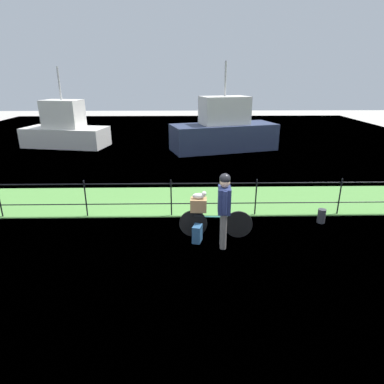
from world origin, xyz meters
The scene contains 12 objects.
ground_plane centered at (0.00, 0.00, 0.00)m, with size 60.00×60.00×0.00m, color #B2ADA3.
grass_strip centered at (0.00, 3.20, 0.01)m, with size 27.00×2.40×0.03m, color #569342.
harbor_water centered at (0.00, 10.23, 0.00)m, with size 30.00×30.00×0.00m, color #60849E.
iron_fence centered at (0.00, 2.09, 0.60)m, with size 18.04×0.04×1.02m.
bicycle_main centered at (1.06, 0.87, 0.35)m, with size 1.70×0.20×0.65m.
wooden_crate centered at (0.67, 0.90, 0.80)m, with size 0.37×0.28×0.30m, color #A87F51.
terrier_dog centered at (0.70, 0.89, 1.03)m, with size 0.32×0.16×0.18m.
cyclist_person centered at (1.20, 0.41, 1.00)m, with size 0.29×0.54×1.68m.
backpack_on_paving centered at (0.64, 0.63, 0.20)m, with size 0.28×0.18×0.40m, color #28517A.
mooring_bollard centered at (3.86, 1.59, 0.18)m, with size 0.20×0.20×0.37m, color #38383D.
moored_boat_near centered at (2.32, 10.37, 0.96)m, with size 5.52×3.31×4.22m.
moored_boat_mid centered at (-5.92, 11.42, 0.86)m, with size 4.54×2.60×3.99m.
Camera 1 is at (0.38, -6.02, 3.58)m, focal length 30.66 mm.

